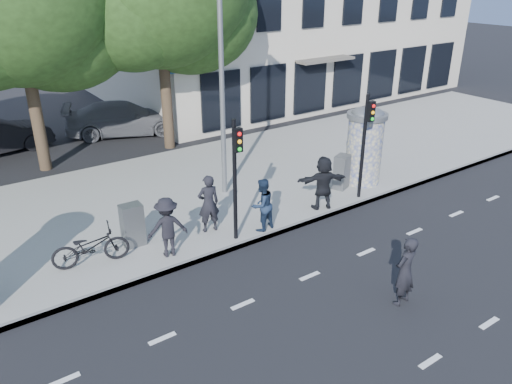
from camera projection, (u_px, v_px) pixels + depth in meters
ground at (350, 305)px, 11.36m from camera, size 120.00×120.00×0.00m
sidewalk at (192, 191)px, 16.93m from camera, size 40.00×8.00×0.15m
curb at (260, 238)px, 13.98m from camera, size 40.00×0.10×0.16m
lane_dash_near at (430, 361)px, 9.71m from camera, size 32.00×0.12×0.01m
lane_dash_far at (310, 276)px, 12.40m from camera, size 32.00×0.12×0.01m
ad_column_right at (365, 144)px, 16.96m from camera, size 1.36×1.36×2.65m
traffic_pole_near at (236, 169)px, 12.96m from camera, size 0.22×0.31×3.40m
traffic_pole_far at (366, 136)px, 15.47m from camera, size 0.22×0.31×3.40m
street_lamp at (222, 50)px, 14.76m from camera, size 0.25×0.93×8.00m
ped_b at (209, 204)px, 13.91m from camera, size 0.68×0.52×1.70m
ped_c at (262, 205)px, 14.01m from camera, size 0.84×0.70×1.55m
ped_d at (167, 227)px, 12.73m from camera, size 1.15×0.82×1.62m
ped_f at (323, 183)px, 15.27m from camera, size 1.67×1.10×1.69m
man_road at (405, 271)px, 11.08m from camera, size 0.67×0.49×1.69m
bicycle at (90, 247)px, 12.45m from camera, size 1.01×1.99×1.00m
cabinet_left at (133, 225)px, 13.29m from camera, size 0.58×0.43×1.18m
cabinet_right at (342, 172)px, 16.78m from camera, size 0.67×0.59×1.16m
car_right at (124, 118)px, 22.71m from camera, size 3.70×5.55×1.49m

